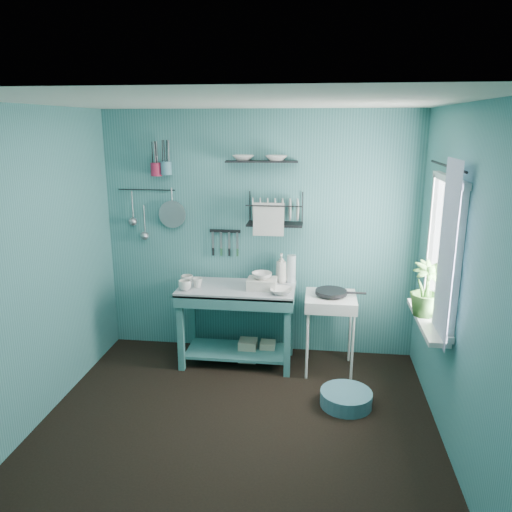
# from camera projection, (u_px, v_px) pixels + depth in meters

# --- Properties ---
(floor) EXTENTS (3.20, 3.20, 0.00)m
(floor) POSITION_uv_depth(u_px,v_px,m) (237.00, 427.00, 4.00)
(floor) COLOR black
(floor) RESTS_ON ground
(ceiling) EXTENTS (3.20, 3.20, 0.00)m
(ceiling) POSITION_uv_depth(u_px,v_px,m) (233.00, 102.00, 3.36)
(ceiling) COLOR silver
(ceiling) RESTS_ON ground
(wall_back) EXTENTS (3.20, 0.00, 3.20)m
(wall_back) POSITION_uv_depth(u_px,v_px,m) (259.00, 235.00, 5.12)
(wall_back) COLOR #3A7777
(wall_back) RESTS_ON ground
(wall_front) EXTENTS (3.20, 0.00, 3.20)m
(wall_front) POSITION_uv_depth(u_px,v_px,m) (179.00, 378.00, 2.24)
(wall_front) COLOR #3A7777
(wall_front) RESTS_ON ground
(wall_left) EXTENTS (0.00, 3.00, 3.00)m
(wall_left) POSITION_uv_depth(u_px,v_px,m) (32.00, 271.00, 3.87)
(wall_left) COLOR #3A7777
(wall_left) RESTS_ON ground
(wall_right) EXTENTS (0.00, 3.00, 3.00)m
(wall_right) POSITION_uv_depth(u_px,v_px,m) (460.00, 287.00, 3.49)
(wall_right) COLOR #3A7777
(wall_right) RESTS_ON ground
(work_counter) EXTENTS (1.23, 0.78, 0.81)m
(work_counter) POSITION_uv_depth(u_px,v_px,m) (237.00, 325.00, 5.00)
(work_counter) COLOR #387574
(work_counter) RESTS_ON floor
(mug_left) EXTENTS (0.12, 0.12, 0.10)m
(mug_left) POSITION_uv_depth(u_px,v_px,m) (185.00, 285.00, 4.79)
(mug_left) COLOR silver
(mug_left) RESTS_ON work_counter
(mug_mid) EXTENTS (0.14, 0.14, 0.09)m
(mug_mid) POSITION_uv_depth(u_px,v_px,m) (197.00, 283.00, 4.87)
(mug_mid) COLOR silver
(mug_mid) RESTS_ON work_counter
(mug_right) EXTENTS (0.17, 0.17, 0.10)m
(mug_right) POSITION_uv_depth(u_px,v_px,m) (187.00, 280.00, 4.95)
(mug_right) COLOR silver
(mug_right) RESTS_ON work_counter
(wash_tub) EXTENTS (0.28, 0.22, 0.10)m
(wash_tub) POSITION_uv_depth(u_px,v_px,m) (262.00, 284.00, 4.83)
(wash_tub) COLOR beige
(wash_tub) RESTS_ON work_counter
(tub_bowl) EXTENTS (0.20, 0.19, 0.06)m
(tub_bowl) POSITION_uv_depth(u_px,v_px,m) (262.00, 276.00, 4.81)
(tub_bowl) COLOR silver
(tub_bowl) RESTS_ON wash_tub
(soap_bottle) EXTENTS (0.12, 0.12, 0.30)m
(soap_bottle) POSITION_uv_depth(u_px,v_px,m) (281.00, 268.00, 5.00)
(soap_bottle) COLOR beige
(soap_bottle) RESTS_ON work_counter
(water_bottle) EXTENTS (0.09, 0.09, 0.28)m
(water_bottle) POSITION_uv_depth(u_px,v_px,m) (291.00, 269.00, 5.01)
(water_bottle) COLOR silver
(water_bottle) RESTS_ON work_counter
(counter_bowl) EXTENTS (0.22, 0.22, 0.05)m
(counter_bowl) POSITION_uv_depth(u_px,v_px,m) (281.00, 291.00, 4.69)
(counter_bowl) COLOR silver
(counter_bowl) RESTS_ON work_counter
(hotplate_stand) EXTENTS (0.49, 0.49, 0.77)m
(hotplate_stand) POSITION_uv_depth(u_px,v_px,m) (329.00, 333.00, 4.85)
(hotplate_stand) COLOR silver
(hotplate_stand) RESTS_ON floor
(frying_pan) EXTENTS (0.30, 0.30, 0.03)m
(frying_pan) POSITION_uv_depth(u_px,v_px,m) (331.00, 292.00, 4.74)
(frying_pan) COLOR black
(frying_pan) RESTS_ON hotplate_stand
(knife_strip) EXTENTS (0.32, 0.02, 0.03)m
(knife_strip) POSITION_uv_depth(u_px,v_px,m) (225.00, 231.00, 5.12)
(knife_strip) COLOR black
(knife_strip) RESTS_ON wall_back
(dish_rack) EXTENTS (0.57, 0.30, 0.32)m
(dish_rack) POSITION_uv_depth(u_px,v_px,m) (275.00, 209.00, 4.90)
(dish_rack) COLOR black
(dish_rack) RESTS_ON wall_back
(upper_shelf) EXTENTS (0.71, 0.24, 0.01)m
(upper_shelf) POSITION_uv_depth(u_px,v_px,m) (262.00, 161.00, 4.83)
(upper_shelf) COLOR black
(upper_shelf) RESTS_ON wall_back
(shelf_bowl_left) EXTENTS (0.21, 0.21, 0.05)m
(shelf_bowl_left) POSITION_uv_depth(u_px,v_px,m) (243.00, 156.00, 4.83)
(shelf_bowl_left) COLOR silver
(shelf_bowl_left) RESTS_ON upper_shelf
(shelf_bowl_right) EXTENTS (0.23, 0.23, 0.05)m
(shelf_bowl_right) POSITION_uv_depth(u_px,v_px,m) (276.00, 159.00, 4.80)
(shelf_bowl_right) COLOR silver
(shelf_bowl_right) RESTS_ON upper_shelf
(utensil_cup_magenta) EXTENTS (0.11, 0.11, 0.13)m
(utensil_cup_magenta) POSITION_uv_depth(u_px,v_px,m) (156.00, 169.00, 5.00)
(utensil_cup_magenta) COLOR #AB1F41
(utensil_cup_magenta) RESTS_ON wall_back
(utensil_cup_teal) EXTENTS (0.11, 0.11, 0.13)m
(utensil_cup_teal) POSITION_uv_depth(u_px,v_px,m) (166.00, 168.00, 4.98)
(utensil_cup_teal) COLOR teal
(utensil_cup_teal) RESTS_ON wall_back
(colander) EXTENTS (0.28, 0.03, 0.28)m
(colander) POSITION_uv_depth(u_px,v_px,m) (172.00, 214.00, 5.13)
(colander) COLOR #95989D
(colander) RESTS_ON wall_back
(ladle_outer) EXTENTS (0.01, 0.01, 0.30)m
(ladle_outer) POSITION_uv_depth(u_px,v_px,m) (132.00, 205.00, 5.17)
(ladle_outer) COLOR #95989D
(ladle_outer) RESTS_ON wall_back
(ladle_inner) EXTENTS (0.01, 0.01, 0.30)m
(ladle_inner) POSITION_uv_depth(u_px,v_px,m) (144.00, 219.00, 5.19)
(ladle_inner) COLOR #95989D
(ladle_inner) RESTS_ON wall_back
(hook_rail) EXTENTS (0.60, 0.01, 0.01)m
(hook_rail) POSITION_uv_depth(u_px,v_px,m) (147.00, 190.00, 5.12)
(hook_rail) COLOR black
(hook_rail) RESTS_ON wall_back
(window_glass) EXTENTS (0.00, 1.10, 1.10)m
(window_glass) POSITION_uv_depth(u_px,v_px,m) (445.00, 251.00, 3.88)
(window_glass) COLOR white
(window_glass) RESTS_ON wall_right
(windowsill) EXTENTS (0.16, 0.95, 0.04)m
(windowsill) POSITION_uv_depth(u_px,v_px,m) (427.00, 321.00, 4.04)
(windowsill) COLOR silver
(windowsill) RESTS_ON wall_right
(curtain) EXTENTS (0.00, 1.35, 1.35)m
(curtain) POSITION_uv_depth(u_px,v_px,m) (446.00, 254.00, 3.59)
(curtain) COLOR silver
(curtain) RESTS_ON wall_right
(curtain_rod) EXTENTS (0.02, 1.05, 0.02)m
(curtain_rod) POSITION_uv_depth(u_px,v_px,m) (447.00, 166.00, 3.72)
(curtain_rod) COLOR black
(curtain_rod) RESTS_ON wall_right
(potted_plant) EXTENTS (0.33, 0.33, 0.45)m
(potted_plant) POSITION_uv_depth(u_px,v_px,m) (426.00, 289.00, 4.05)
(potted_plant) COLOR #396A2A
(potted_plant) RESTS_ON windowsill
(storage_tin_large) EXTENTS (0.18, 0.18, 0.22)m
(storage_tin_large) POSITION_uv_depth(u_px,v_px,m) (248.00, 350.00, 5.11)
(storage_tin_large) COLOR tan
(storage_tin_large) RESTS_ON floor
(storage_tin_small) EXTENTS (0.15, 0.15, 0.20)m
(storage_tin_small) POSITION_uv_depth(u_px,v_px,m) (268.00, 351.00, 5.12)
(storage_tin_small) COLOR tan
(storage_tin_small) RESTS_ON floor
(floor_basin) EXTENTS (0.45, 0.45, 0.13)m
(floor_basin) POSITION_uv_depth(u_px,v_px,m) (346.00, 398.00, 4.30)
(floor_basin) COLOR teal
(floor_basin) RESTS_ON floor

